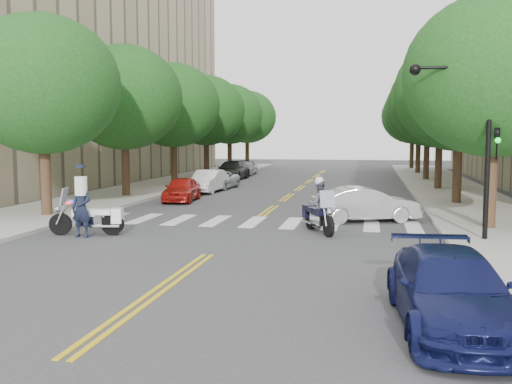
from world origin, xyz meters
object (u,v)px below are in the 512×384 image
(officer_standing, at_px, (82,208))
(convertible, at_px, (366,204))
(motorcycle_parked, at_px, (93,219))
(sedan_blue, at_px, (451,291))
(motorcycle_police, at_px, (318,208))

(officer_standing, height_order, convertible, officer_standing)
(motorcycle_parked, bearing_deg, sedan_blue, -137.41)
(motorcycle_parked, xyz_separation_m, sedan_blue, (10.86, -7.70, 0.10))
(motorcycle_police, bearing_deg, convertible, -144.96)
(officer_standing, bearing_deg, motorcycle_parked, 77.53)
(motorcycle_police, xyz_separation_m, officer_standing, (-7.80, -2.55, 0.11))
(motorcycle_police, bearing_deg, officer_standing, -8.07)
(convertible, relative_size, sedan_blue, 0.90)
(motorcycle_police, distance_m, sedan_blue, 10.31)
(motorcycle_parked, height_order, sedan_blue, motorcycle_parked)
(motorcycle_police, xyz_separation_m, motorcycle_parked, (-7.63, -2.09, -0.31))
(motorcycle_police, height_order, officer_standing, motorcycle_police)
(convertible, bearing_deg, motorcycle_police, 131.08)
(motorcycle_parked, xyz_separation_m, convertible, (9.26, 5.06, 0.12))
(sedan_blue, bearing_deg, motorcycle_parked, 140.37)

